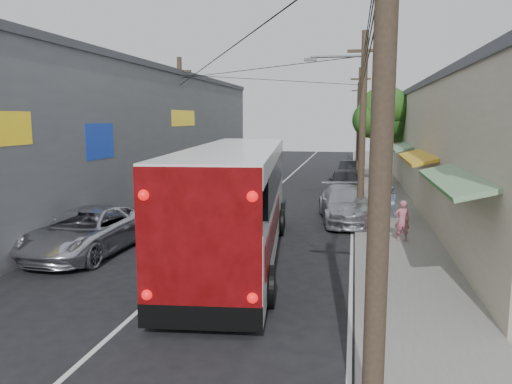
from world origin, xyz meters
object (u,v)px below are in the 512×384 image
jeepney (87,231)px  parked_car_far (349,170)px  parked_suv (346,204)px  parked_car_mid (345,182)px  pedestrian_near (402,221)px  pedestrian_far (389,202)px  coach_bus (237,200)px

jeepney → parked_car_far: (8.40, 22.91, -0.09)m
parked_suv → parked_car_mid: (-0.16, 7.35, 0.04)m
parked_car_mid → pedestrian_near: size_ratio=3.17×
parked_suv → pedestrian_far: (1.89, 0.70, 0.07)m
parked_suv → parked_car_far: bearing=82.3°
jeepney → parked_car_mid: (8.24, 14.34, 0.04)m
parked_car_far → pedestrian_near: bearing=-79.2°
parked_car_far → pedestrian_near: pedestrian_near is taller
parked_car_mid → parked_car_far: (0.16, 8.57, -0.13)m
jeepney → parked_car_mid: bearing=62.5°
jeepney → pedestrian_far: bearing=39.1°
jeepney → parked_car_far: 24.40m
parked_suv → parked_car_far: 15.92m
pedestrian_far → jeepney: bearing=34.5°
parked_car_mid → parked_car_far: parked_car_mid is taller
parked_car_mid → parked_car_far: size_ratio=1.16×
parked_car_mid → pedestrian_far: bearing=-74.8°
coach_bus → jeepney: 5.16m
parked_car_mid → parked_car_far: 8.57m
coach_bus → parked_car_mid: size_ratio=2.71×
jeepney → parked_car_far: jeepney is taller
jeepney → parked_suv: (8.40, 6.99, 0.00)m
pedestrian_far → parked_car_mid: bearing=-75.2°
jeepney → pedestrian_near: 10.98m
parked_car_mid → pedestrian_far: size_ratio=3.30×
parked_car_mid → pedestrian_near: bearing=-80.6°
pedestrian_near → pedestrian_far: bearing=-95.2°
jeepney → parked_car_far: size_ratio=1.35×
jeepney → parked_car_mid: size_ratio=1.17×
coach_bus → pedestrian_far: coach_bus is taller
parked_suv → pedestrian_near: 4.18m
jeepney → pedestrian_near: size_ratio=3.69×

